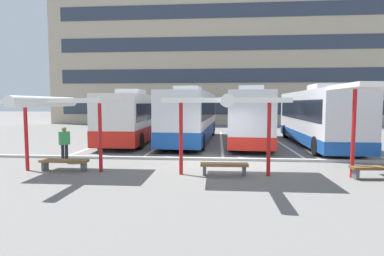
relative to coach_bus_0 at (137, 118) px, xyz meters
The scene contains 18 objects.
ground_plane 9.89m from the coach_bus_0, 52.27° to the right, with size 160.00×160.00×0.00m, color slate.
terminal_building 26.01m from the coach_bus_0, 75.96° to the left, with size 43.56×13.79×22.17m.
coach_bus_0 is the anchor object (origin of this frame).
coach_bus_1 3.88m from the coach_bus_0, ahead, with size 3.23×11.67×3.73m.
coach_bus_2 7.87m from the coach_bus_0, ahead, with size 3.30×10.79×3.71m.
coach_bus_3 12.00m from the coach_bus_0, ahead, with size 2.78×11.62×3.76m.
lane_stripe_0 2.50m from the coach_bus_0, behind, with size 0.16×14.00×0.01m, color white.
lane_stripe_1 2.62m from the coach_bus_0, ahead, with size 0.16×14.00×0.01m, color white.
lane_stripe_2 6.19m from the coach_bus_0, ahead, with size 0.16×14.00×0.01m, color white.
lane_stripe_3 10.03m from the coach_bus_0, ahead, with size 0.16×14.00×0.01m, color white.
lane_stripe_4 13.92m from the coach_bus_0, ahead, with size 0.16×14.00×0.01m, color white.
waiting_shelter_0 10.27m from the coach_bus_0, 91.83° to the right, with size 4.01×4.36×2.90m.
bench_0 10.00m from the coach_bus_0, 91.88° to the right, with size 1.89×0.43×0.45m.
waiting_shelter_1 12.04m from the coach_bus_0, 60.20° to the right, with size 4.22×4.75×2.92m.
bench_1 11.85m from the coach_bus_0, 59.61° to the right, with size 1.77×0.47×0.45m.
bench_2 15.25m from the coach_bus_0, 42.70° to the right, with size 1.54×0.54×0.45m.
platform_kerb 9.43m from the coach_bus_0, 50.05° to the right, with size 44.00×0.24×0.12m, color #ADADA8.
waiting_passenger_0 8.22m from the coach_bus_0, 98.55° to the right, with size 0.50×0.46×1.61m.
Camera 1 is at (-0.25, -13.95, 2.68)m, focal length 29.32 mm.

